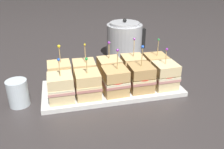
% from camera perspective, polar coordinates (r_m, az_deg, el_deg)
% --- Properties ---
extents(ground_plane, '(6.00, 6.00, 0.00)m').
position_cam_1_polar(ground_plane, '(0.98, 0.00, -3.81)').
color(ground_plane, '#383333').
extents(serving_platter, '(0.55, 0.23, 0.02)m').
position_cam_1_polar(serving_platter, '(0.97, 0.00, -3.34)').
color(serving_platter, silver).
rests_on(serving_platter, ground_plane).
extents(sandwich_front_far_left, '(0.09, 0.09, 0.16)m').
position_cam_1_polar(sandwich_front_far_left, '(0.88, -12.20, -3.10)').
color(sandwich_front_far_left, beige).
rests_on(sandwich_front_far_left, serving_platter).
extents(sandwich_front_left, '(0.09, 0.09, 0.16)m').
position_cam_1_polar(sandwich_front_left, '(0.88, -5.83, -2.40)').
color(sandwich_front_left, '#DBB77A').
rests_on(sandwich_front_left, serving_platter).
extents(sandwich_front_center, '(0.10, 0.10, 0.18)m').
position_cam_1_polar(sandwich_front_center, '(0.90, 0.87, -1.60)').
color(sandwich_front_center, tan).
rests_on(sandwich_front_center, serving_platter).
extents(sandwich_front_right, '(0.09, 0.09, 0.19)m').
position_cam_1_polar(sandwich_front_right, '(0.93, 6.94, -0.81)').
color(sandwich_front_right, tan).
rests_on(sandwich_front_right, serving_platter).
extents(sandwich_front_far_right, '(0.10, 0.10, 0.17)m').
position_cam_1_polar(sandwich_front_far_right, '(0.97, 12.61, -0.23)').
color(sandwich_front_far_right, beige).
rests_on(sandwich_front_far_right, serving_platter).
extents(sandwich_back_far_left, '(0.10, 0.10, 0.17)m').
position_cam_1_polar(sandwich_back_far_left, '(0.97, -12.44, -0.11)').
color(sandwich_back_far_left, '#DBB77A').
rests_on(sandwich_back_far_left, serving_platter).
extents(sandwich_back_left, '(0.09, 0.09, 0.18)m').
position_cam_1_polar(sandwich_back_left, '(0.98, -6.69, 0.44)').
color(sandwich_back_left, '#DBB77A').
rests_on(sandwich_back_left, serving_platter).
extents(sandwich_back_center, '(0.10, 0.10, 0.18)m').
position_cam_1_polar(sandwich_back_center, '(0.99, -0.70, 1.02)').
color(sandwich_back_center, '#DBB77A').
rests_on(sandwich_back_center, serving_platter).
extents(sandwich_back_right, '(0.09, 0.09, 0.18)m').
position_cam_1_polar(sandwich_back_right, '(1.02, 4.99, 1.67)').
color(sandwich_back_right, '#DBB77A').
rests_on(sandwich_back_right, serving_platter).
extents(sandwich_back_far_right, '(0.09, 0.09, 0.17)m').
position_cam_1_polar(sandwich_back_far_right, '(1.05, 10.38, 2.10)').
color(sandwich_back_far_right, tan).
rests_on(sandwich_back_far_right, serving_platter).
extents(kettle_steel, '(0.21, 0.19, 0.21)m').
position_cam_1_polar(kettle_steel, '(1.29, 3.00, 8.18)').
color(kettle_steel, '#B7BABF').
rests_on(kettle_steel, ground_plane).
extents(drinking_glass, '(0.07, 0.07, 0.10)m').
position_cam_1_polar(drinking_glass, '(0.92, -21.68, -4.16)').
color(drinking_glass, silver).
rests_on(drinking_glass, ground_plane).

